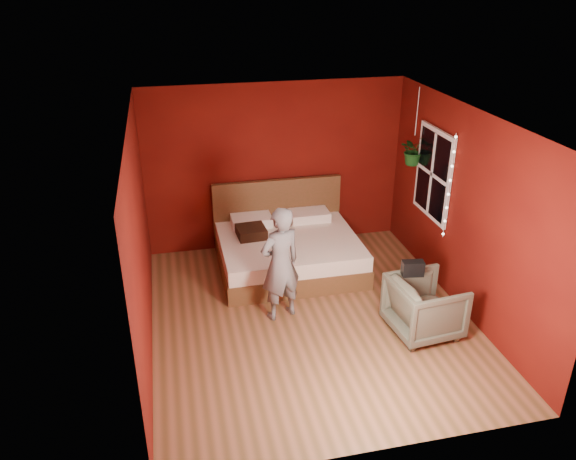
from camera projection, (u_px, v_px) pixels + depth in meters
The scene contains 10 objects.
floor at pixel (311, 318), 7.24m from camera, with size 4.50×4.50×0.00m, color brown.
room_walls at pixel (313, 197), 6.52m from camera, with size 4.04×4.54×2.62m.
window at pixel (433, 174), 7.78m from camera, with size 0.05×0.97×1.27m.
fairy_lights at pixel (449, 187), 7.31m from camera, with size 0.04×0.04×1.45m.
bed at pixel (287, 248), 8.38m from camera, with size 2.03×1.73×1.12m.
person at pixel (280, 264), 6.97m from camera, with size 0.55×0.36×1.52m, color slate.
armchair at pixel (425, 307), 6.82m from camera, with size 0.78×0.80×0.73m, color #5A5A47.
handbag at pixel (413, 268), 6.74m from camera, with size 0.26×0.13×0.18m, color black.
throw_pillow at pixel (251, 232), 8.22m from camera, with size 0.41×0.41×0.15m, color #321C10.
hanging_plant at pixel (413, 150), 8.12m from camera, with size 0.48×0.45×1.12m.
Camera 1 is at (-1.61, -5.84, 4.12)m, focal length 35.00 mm.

